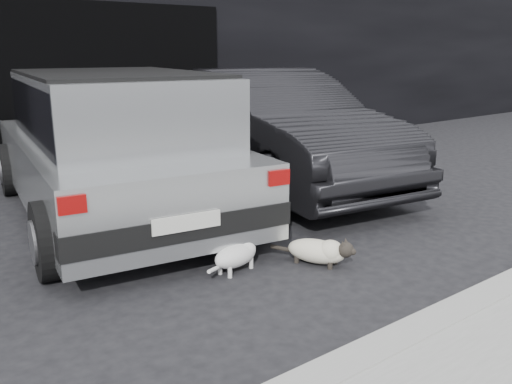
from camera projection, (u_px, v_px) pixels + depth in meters
ground at (187, 242)px, 5.45m from camera, size 80.00×80.00×0.00m
building_facade at (64, 14)px, 10.00m from camera, size 34.00×4.00×5.00m
garage_opening at (113, 86)px, 8.77m from camera, size 4.00×0.10×2.60m
curb at (481, 302)px, 4.03m from camera, size 18.00×0.25×0.12m
silver_hatchback at (114, 139)px, 6.07m from camera, size 2.71×4.71×1.65m
second_car at (270, 128)px, 7.66m from camera, size 2.41×5.08×1.61m
cat_siamese at (321, 251)px, 4.86m from camera, size 0.48×0.73×0.28m
cat_white at (238, 253)px, 4.72m from camera, size 0.67×0.32×0.32m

